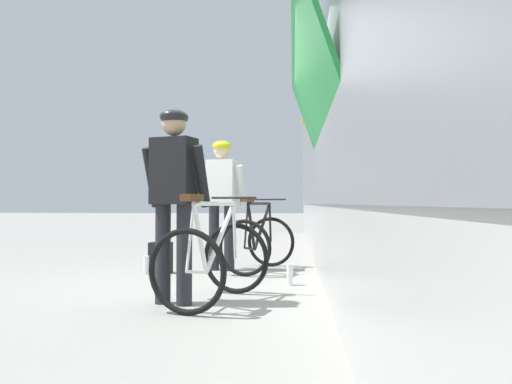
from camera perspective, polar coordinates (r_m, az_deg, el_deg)
ground_plane at (r=5.33m, az=-5.63°, el=-11.14°), size 80.00×80.00×0.00m
train_car at (r=6.28m, az=21.15°, el=8.45°), size 3.31×18.10×3.88m
cyclist_near_in_dark at (r=4.48m, az=-9.56°, el=0.55°), size 0.66×0.42×1.76m
cyclist_far_in_white at (r=6.66m, az=-4.02°, el=-0.08°), size 0.65×0.38×1.76m
bicycle_near_white at (r=4.49m, az=-5.00°, el=-7.81°), size 0.98×1.23×0.99m
bicycle_far_black at (r=6.58m, az=0.28°, el=-5.75°), size 0.98×1.22×0.99m
backpack_on_platform at (r=6.54m, az=-11.08°, el=-7.53°), size 0.29×0.20×0.40m
water_bottle_near_the_bikes at (r=5.49m, az=3.96°, el=-9.60°), size 0.07×0.07×0.24m
water_bottle_by_the_backpack at (r=6.48m, az=-12.68°, el=-8.31°), size 0.07×0.07×0.23m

